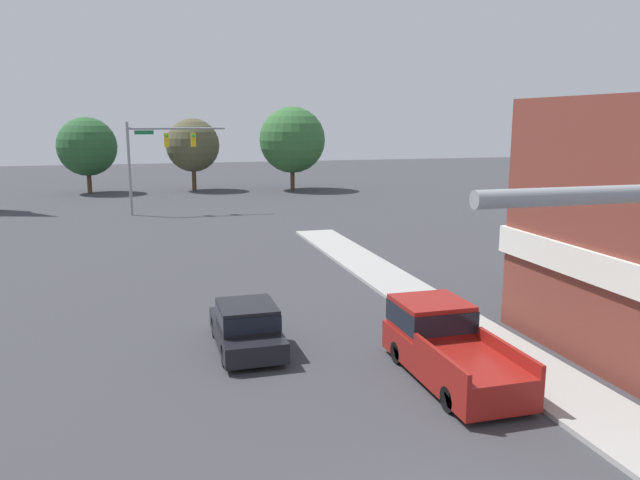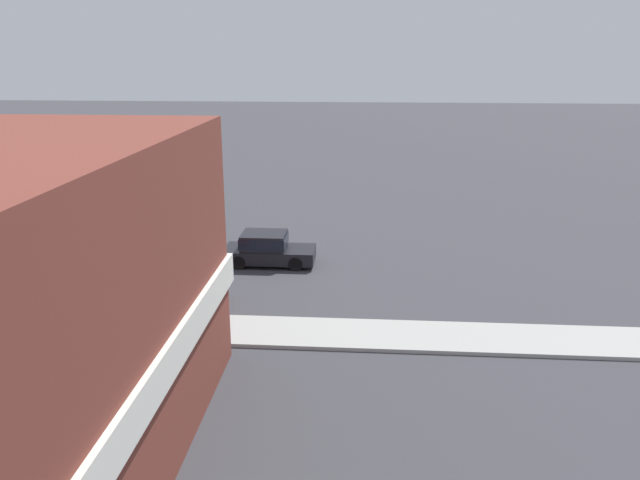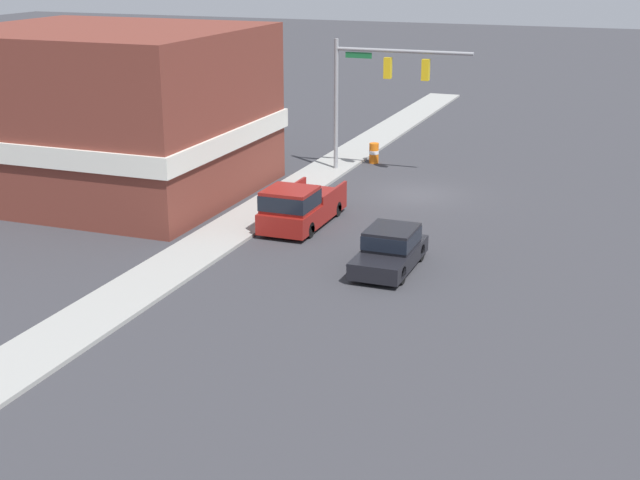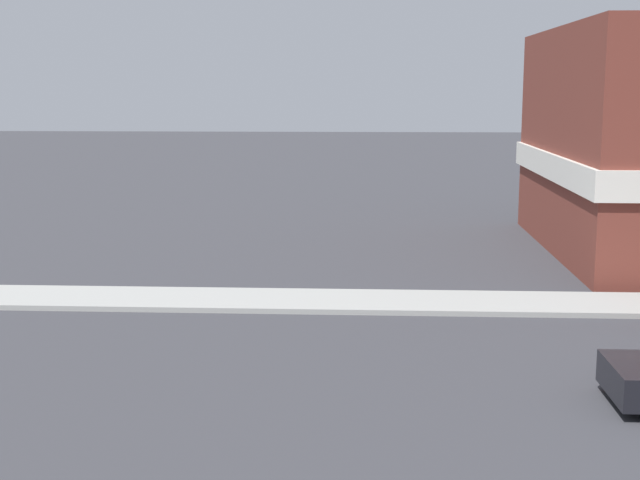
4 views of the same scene
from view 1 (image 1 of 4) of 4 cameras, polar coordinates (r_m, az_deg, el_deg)
The scene contains 6 objects.
far_signal_assembly at distance 49.20m, azimuth -14.49°, elevation 8.17°, with size 7.33×0.49×7.02m.
car_lead at distance 19.89m, azimuth -6.72°, elevation -7.76°, with size 1.87×4.25×1.52m.
pickup_truck_parked at distance 18.22m, azimuth 11.30°, elevation -9.17°, with size 2.09×5.31×1.92m.
backdrop_tree_left_far at distance 65.77m, azimuth -20.54°, elevation 8.00°, with size 5.73×5.73×7.45m.
backdrop_tree_left_mid at distance 65.36m, azimuth -11.55°, elevation 8.49°, with size 5.40×5.40×7.33m.
backdrop_tree_center at distance 64.65m, azimuth -2.56°, elevation 9.12°, with size 6.73×6.73×8.51m.
Camera 1 is at (-4.70, -8.21, 7.13)m, focal length 35.00 mm.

